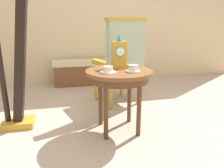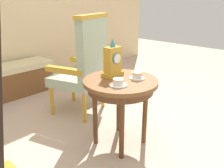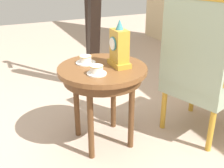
{
  "view_description": "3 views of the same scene",
  "coord_description": "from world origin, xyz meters",
  "px_view_note": "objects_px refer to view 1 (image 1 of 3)",
  "views": [
    {
      "loc": [
        -0.54,
        -1.86,
        1.06
      ],
      "look_at": [
        -0.12,
        0.11,
        0.49
      ],
      "focal_mm": 33.93,
      "sensor_mm": 36.0,
      "label": 1
    },
    {
      "loc": [
        -1.51,
        -1.19,
        1.3
      ],
      "look_at": [
        -0.04,
        0.2,
        0.56
      ],
      "focal_mm": 37.93,
      "sensor_mm": 36.0,
      "label": 2
    },
    {
      "loc": [
        1.72,
        -0.64,
        1.34
      ],
      "look_at": [
        0.02,
        0.13,
        0.52
      ],
      "focal_mm": 45.52,
      "sensor_mm": 36.0,
      "label": 3
    }
  ],
  "objects_px": {
    "teacup_left": "(108,70)",
    "harp": "(14,62)",
    "teacup_right": "(133,69)",
    "mantel_clock": "(119,55)",
    "window_bench": "(86,72)",
    "armchair": "(121,61)",
    "side_table": "(119,78)"
  },
  "relations": [
    {
      "from": "mantel_clock",
      "to": "side_table",
      "type": "bearing_deg",
      "value": -103.51
    },
    {
      "from": "teacup_left",
      "to": "armchair",
      "type": "relative_size",
      "value": 0.13
    },
    {
      "from": "side_table",
      "to": "armchair",
      "type": "height_order",
      "value": "armchair"
    },
    {
      "from": "side_table",
      "to": "armchair",
      "type": "xyz_separation_m",
      "value": [
        0.2,
        0.72,
        0.04
      ]
    },
    {
      "from": "teacup_left",
      "to": "teacup_right",
      "type": "xyz_separation_m",
      "value": [
        0.24,
        -0.01,
        0.0
      ]
    },
    {
      "from": "side_table",
      "to": "teacup_right",
      "type": "relative_size",
      "value": 4.85
    },
    {
      "from": "harp",
      "to": "window_bench",
      "type": "bearing_deg",
      "value": 62.04
    },
    {
      "from": "teacup_left",
      "to": "window_bench",
      "type": "distance_m",
      "value": 2.0
    },
    {
      "from": "teacup_left",
      "to": "window_bench",
      "type": "bearing_deg",
      "value": 91.39
    },
    {
      "from": "mantel_clock",
      "to": "harp",
      "type": "distance_m",
      "value": 1.05
    },
    {
      "from": "side_table",
      "to": "teacup_left",
      "type": "height_order",
      "value": "teacup_left"
    },
    {
      "from": "teacup_right",
      "to": "harp",
      "type": "distance_m",
      "value": 1.18
    },
    {
      "from": "window_bench",
      "to": "armchair",
      "type": "bearing_deg",
      "value": -71.95
    },
    {
      "from": "harp",
      "to": "window_bench",
      "type": "xyz_separation_m",
      "value": [
        0.83,
        1.57,
        -0.48
      ]
    },
    {
      "from": "side_table",
      "to": "teacup_right",
      "type": "xyz_separation_m",
      "value": [
        0.12,
        -0.09,
        0.11
      ]
    },
    {
      "from": "teacup_left",
      "to": "armchair",
      "type": "distance_m",
      "value": 0.87
    },
    {
      "from": "teacup_right",
      "to": "mantel_clock",
      "type": "height_order",
      "value": "mantel_clock"
    },
    {
      "from": "harp",
      "to": "window_bench",
      "type": "distance_m",
      "value": 1.84
    },
    {
      "from": "teacup_left",
      "to": "window_bench",
      "type": "height_order",
      "value": "teacup_left"
    },
    {
      "from": "mantel_clock",
      "to": "harp",
      "type": "relative_size",
      "value": 0.19
    },
    {
      "from": "armchair",
      "to": "teacup_left",
      "type": "bearing_deg",
      "value": -111.98
    },
    {
      "from": "mantel_clock",
      "to": "armchair",
      "type": "xyz_separation_m",
      "value": [
        0.17,
        0.6,
        -0.17
      ]
    },
    {
      "from": "side_table",
      "to": "teacup_left",
      "type": "bearing_deg",
      "value": -145.77
    },
    {
      "from": "harp",
      "to": "teacup_left",
      "type": "bearing_deg",
      "value": -23.53
    },
    {
      "from": "teacup_right",
      "to": "mantel_clock",
      "type": "relative_size",
      "value": 0.4
    },
    {
      "from": "side_table",
      "to": "teacup_left",
      "type": "xyz_separation_m",
      "value": [
        -0.12,
        -0.08,
        0.11
      ]
    },
    {
      "from": "side_table",
      "to": "teacup_right",
      "type": "bearing_deg",
      "value": -37.6
    },
    {
      "from": "teacup_left",
      "to": "harp",
      "type": "distance_m",
      "value": 0.96
    },
    {
      "from": "mantel_clock",
      "to": "armchair",
      "type": "bearing_deg",
      "value": 73.92
    },
    {
      "from": "armchair",
      "to": "window_bench",
      "type": "height_order",
      "value": "armchair"
    },
    {
      "from": "mantel_clock",
      "to": "harp",
      "type": "xyz_separation_m",
      "value": [
        -1.03,
        0.18,
        -0.07
      ]
    },
    {
      "from": "teacup_left",
      "to": "armchair",
      "type": "bearing_deg",
      "value": 68.02
    }
  ]
}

